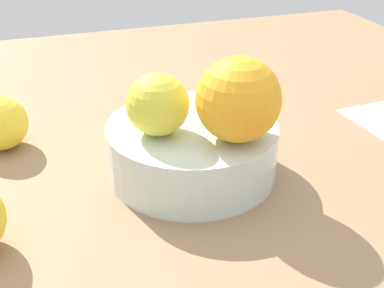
# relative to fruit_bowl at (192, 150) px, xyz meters

# --- Properties ---
(ground_plane) EXTENTS (1.10, 1.10, 0.02)m
(ground_plane) POSITION_rel_fruit_bowl_xyz_m (0.00, 0.00, -0.04)
(ground_plane) COLOR #997551
(fruit_bowl) EXTENTS (0.17, 0.17, 0.06)m
(fruit_bowl) POSITION_rel_fruit_bowl_xyz_m (0.00, 0.00, 0.00)
(fruit_bowl) COLOR silver
(fruit_bowl) RESTS_ON ground_plane
(orange_in_bowl_0) EXTENTS (0.08, 0.08, 0.08)m
(orange_in_bowl_0) POSITION_rel_fruit_bowl_xyz_m (0.03, -0.04, 0.07)
(orange_in_bowl_0) COLOR #F9A823
(orange_in_bowl_0) RESTS_ON fruit_bowl
(orange_in_bowl_1) EXTENTS (0.06, 0.06, 0.06)m
(orange_in_bowl_1) POSITION_rel_fruit_bowl_xyz_m (-0.04, -0.01, 0.06)
(orange_in_bowl_1) COLOR yellow
(orange_in_bowl_1) RESTS_ON fruit_bowl
(orange_loose_1) EXTENTS (0.06, 0.06, 0.06)m
(orange_loose_1) POSITION_rel_fruit_bowl_xyz_m (-0.19, 0.12, 0.00)
(orange_loose_1) COLOR yellow
(orange_loose_1) RESTS_ON ground_plane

